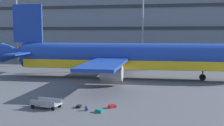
# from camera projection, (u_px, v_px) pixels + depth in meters

# --- Properties ---
(ground_plane) EXTENTS (600.00, 600.00, 0.00)m
(ground_plane) POSITION_uv_depth(u_px,v_px,m) (120.00, 83.00, 38.85)
(ground_plane) COLOR #4C4C51
(terminal_structure) EXTENTS (129.43, 21.11, 15.73)m
(terminal_structure) POSITION_uv_depth(u_px,v_px,m) (146.00, 29.00, 79.01)
(terminal_structure) COLOR slate
(terminal_structure) RESTS_ON ground_plane
(airliner) EXTENTS (36.88, 29.61, 11.08)m
(airliner) POSITION_uv_depth(u_px,v_px,m) (119.00, 57.00, 42.54)
(airliner) COLOR navy
(airliner) RESTS_ON ground_plane
(light_mast_far_left) EXTENTS (1.80, 0.50, 19.28)m
(light_mast_far_left) POSITION_uv_depth(u_px,v_px,m) (17.00, 14.00, 69.59)
(light_mast_far_left) COLOR gray
(light_mast_far_left) RESTS_ON ground_plane
(light_mast_left) EXTENTS (1.80, 0.50, 23.29)m
(light_mast_left) POSITION_uv_depth(u_px,v_px,m) (143.00, 3.00, 63.43)
(light_mast_left) COLOR gray
(light_mast_left) RESTS_ON ground_plane
(suitcase_purple) EXTENTS (0.81, 0.76, 0.28)m
(suitcase_purple) POSITION_uv_depth(u_px,v_px,m) (112.00, 106.00, 25.95)
(suitcase_purple) COLOR #B21E23
(suitcase_purple) RESTS_ON ground_plane
(suitcase_navy) EXTENTS (0.41, 0.64, 0.21)m
(suitcase_navy) POSITION_uv_depth(u_px,v_px,m) (79.00, 106.00, 26.02)
(suitcase_navy) COLOR black
(suitcase_navy) RESTS_ON ground_plane
(suitcase_laid_flat) EXTENTS (0.81, 0.67, 0.25)m
(suitcase_laid_flat) POSITION_uv_depth(u_px,v_px,m) (99.00, 111.00, 24.41)
(suitcase_laid_flat) COLOR #147266
(suitcase_laid_flat) RESTS_ON ground_plane
(backpack_small) EXTENTS (0.39, 0.39, 0.47)m
(backpack_small) POSITION_uv_depth(u_px,v_px,m) (87.00, 108.00, 25.00)
(backpack_small) COLOR navy
(backpack_small) RESTS_ON ground_plane
(baggage_cart) EXTENTS (3.36, 1.67, 0.82)m
(baggage_cart) POSITION_uv_depth(u_px,v_px,m) (46.00, 103.00, 25.80)
(baggage_cart) COLOR gray
(baggage_cart) RESTS_ON ground_plane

